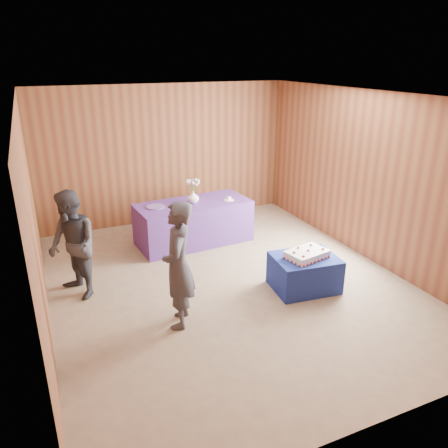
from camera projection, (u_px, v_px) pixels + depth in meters
ground at (228, 283)px, 6.54m from camera, size 6.00×6.00×0.00m
room_shell at (228, 165)px, 5.88m from camera, size 5.04×6.04×2.72m
cake_table at (304, 273)px, 6.31m from camera, size 0.97×0.80×0.50m
serving_table at (194, 223)px, 7.84m from camera, size 2.06×1.05×0.75m
sheet_cake at (307, 254)px, 6.18m from camera, size 0.67×0.52×0.14m
vase at (193, 197)px, 7.67m from camera, size 0.23×0.23×0.21m
flower_spray at (193, 182)px, 7.58m from camera, size 0.25×0.24×0.19m
platter at (155, 207)px, 7.47m from camera, size 0.36×0.36×0.02m
plate at (229, 200)px, 7.83m from camera, size 0.24×0.24×0.01m
cake_slice at (229, 198)px, 7.82m from camera, size 0.08×0.08×0.08m
knife at (238, 202)px, 7.75m from camera, size 0.26×0.03×0.00m
guest_left at (178, 265)px, 5.27m from camera, size 0.59×0.70×1.62m
guest_right at (73, 246)px, 5.93m from camera, size 0.81×0.90×1.54m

